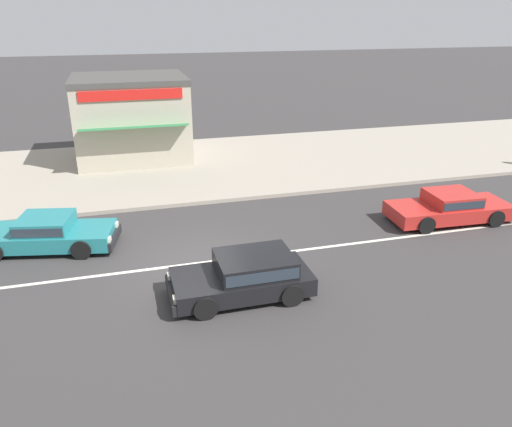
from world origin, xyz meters
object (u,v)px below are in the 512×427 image
object	(u,v)px
hatchback_black_5	(246,275)
sedan_red_2	(450,207)
sedan_teal_1	(46,233)
shopfront_mid_block	(132,117)

from	to	relation	value
hatchback_black_5	sedan_red_2	bearing A→B (deg)	19.53
sedan_teal_1	sedan_red_2	size ratio (longest dim) A/B	1.01
hatchback_black_5	shopfront_mid_block	bearing A→B (deg)	98.76
sedan_teal_1	hatchback_black_5	bearing A→B (deg)	-39.22
sedan_teal_1	shopfront_mid_block	distance (m)	10.24
sedan_teal_1	hatchback_black_5	size ratio (longest dim) A/B	1.22
shopfront_mid_block	sedan_teal_1	bearing A→B (deg)	-108.19
sedan_teal_1	sedan_red_2	distance (m)	13.56
sedan_red_2	shopfront_mid_block	size ratio (longest dim) A/B	0.80
hatchback_black_5	sedan_teal_1	bearing A→B (deg)	140.78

